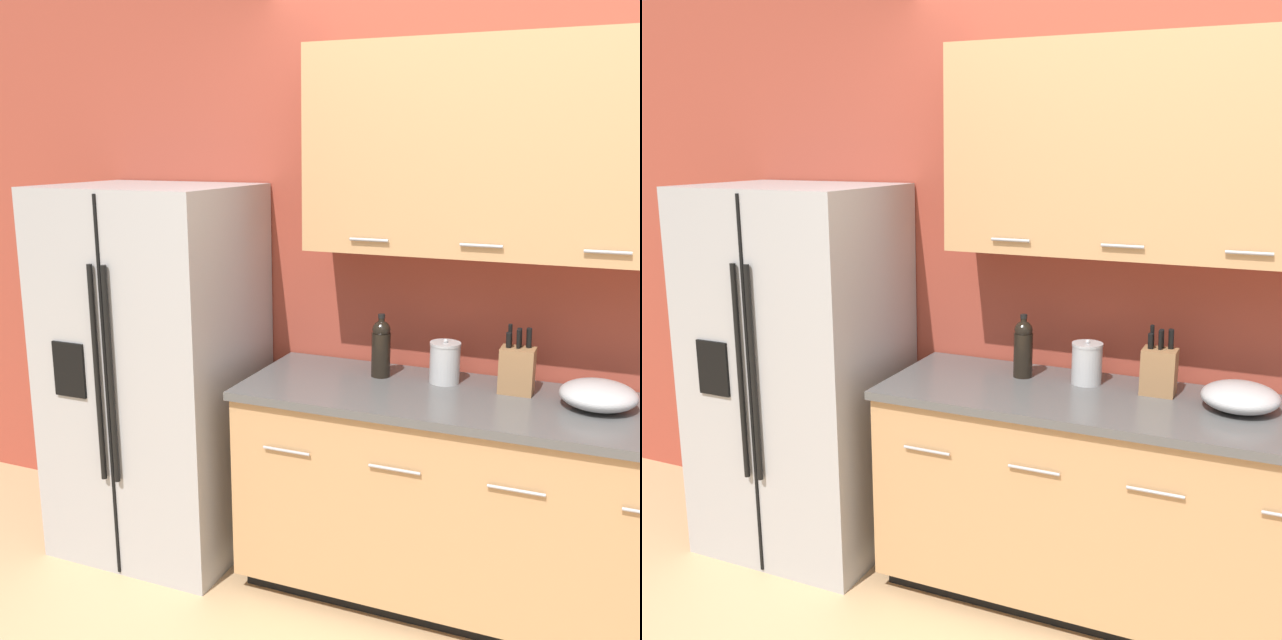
% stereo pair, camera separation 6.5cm
% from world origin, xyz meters
% --- Properties ---
extents(wall_back, '(10.00, 0.39, 2.60)m').
position_xyz_m(wall_back, '(-0.05, 1.18, 1.43)').
color(wall_back, '#993D2D').
rests_on(wall_back, ground_plane).
extents(counter_unit, '(1.88, 0.64, 0.91)m').
position_xyz_m(counter_unit, '(-0.23, 0.88, 0.46)').
color(counter_unit, black).
rests_on(counter_unit, ground_plane).
extents(refrigerator, '(0.85, 0.73, 1.70)m').
position_xyz_m(refrigerator, '(-1.69, 0.83, 0.85)').
color(refrigerator, '#9E9EA0').
rests_on(refrigerator, ground_plane).
extents(knife_block, '(0.13, 0.10, 0.28)m').
position_xyz_m(knife_block, '(-0.09, 0.99, 1.01)').
color(knife_block, olive).
rests_on(knife_block, counter_unit).
extents(wine_bottle, '(0.08, 0.08, 0.27)m').
position_xyz_m(wine_bottle, '(-0.65, 0.99, 1.04)').
color(wine_bottle, black).
rests_on(wine_bottle, counter_unit).
extents(steel_canister, '(0.13, 0.13, 0.19)m').
position_xyz_m(steel_canister, '(-0.38, 1.01, 1.00)').
color(steel_canister, '#A3A3A5').
rests_on(steel_canister, counter_unit).
extents(mixing_bowl, '(0.28, 0.28, 0.10)m').
position_xyz_m(mixing_bowl, '(0.22, 0.93, 0.96)').
color(mixing_bowl, '#A3A3A5').
rests_on(mixing_bowl, counter_unit).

